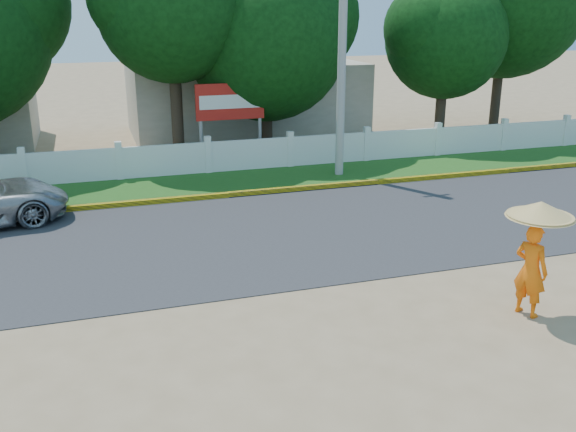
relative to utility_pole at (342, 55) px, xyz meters
The scene contains 10 objects.
ground 11.25m from the utility_pole, 113.96° to the right, with size 120.00×120.00×0.00m, color #9E8460.
road 7.77m from the utility_pole, 129.94° to the right, with size 60.00×7.00×0.02m, color #38383A.
grass_verge 5.87m from the utility_pole, behind, with size 60.00×3.50×0.03m, color #2D601E.
curb 6.03m from the utility_pole, 160.12° to the right, with size 40.00×0.18×0.16m, color yellow.
fence 5.75m from the utility_pole, 159.33° to the left, with size 40.00×0.10×1.10m, color silver.
building_near 8.85m from the utility_pole, 98.55° to the left, with size 10.00×6.00×3.20m, color #B7AD99.
utility_pole is the anchor object (origin of this frame).
monk_with_parasol 11.20m from the utility_pole, 92.82° to the right, with size 1.23×1.23×2.24m.
billboard 4.60m from the utility_pole, 139.68° to the left, with size 2.50×0.13×2.95m.
tree_row 5.37m from the utility_pole, 113.95° to the left, with size 35.18×7.61×9.53m.
Camera 1 is at (-3.94, -10.43, 5.60)m, focal length 40.00 mm.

